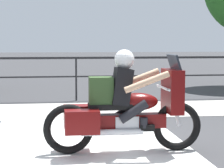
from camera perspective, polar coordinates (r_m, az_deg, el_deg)
The scene contains 5 objects.
ground_plane at distance 6.96m, azimuth -2.44°, elevation -7.81°, with size 120.00×120.00×0.00m, color #38383A.
sidewalk_band at distance 10.29m, azimuth -4.17°, elevation -3.43°, with size 44.00×2.40×0.01m, color #B7B2A8.
crosswalk_band at distance 6.76m, azimuth -3.23°, elevation -8.19°, with size 3.12×6.00×0.01m, color silver.
fence_railing at distance 11.94m, azimuth -4.71°, elevation 2.33°, with size 36.00×0.05×1.20m.
motorcycle at distance 6.33m, azimuth 1.64°, elevation -2.97°, with size 2.33×0.76×1.50m.
Camera 1 is at (-0.61, -6.75, 1.61)m, focal length 70.00 mm.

